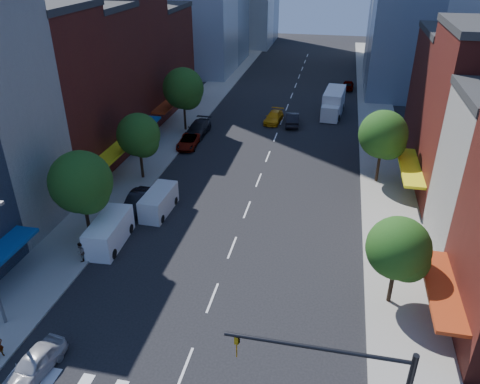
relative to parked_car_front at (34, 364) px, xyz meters
The scene contains 24 objects.
ground 8.21m from the parked_car_front, 14.15° to the left, with size 220.00×220.00×0.00m, color black.
sidewalk_left 42.25m from the parked_car_front, 96.21° to the left, with size 5.00×120.00×0.15m, color gray.
sidewalk_right 46.71m from the parked_car_front, 64.06° to the left, with size 5.00×120.00×0.15m, color gray.
bldg_left_2 27.03m from the parked_car_front, 120.15° to the left, with size 12.00×9.00×16.00m, color #5D1A16.
bldg_left_3 34.32m from the parked_car_front, 112.86° to the left, with size 12.00×8.00×15.00m, color #591D16.
bldg_left_4 42.33m from the parked_car_front, 108.30° to the left, with size 12.00×9.00×17.00m, color #5D1A16.
bldg_left_5 51.04m from the parked_car_front, 104.93° to the left, with size 12.00×10.00×13.00m, color #591D16.
bldg_right_3 46.55m from the parked_car_front, 51.21° to the left, with size 12.00×10.00×13.00m, color #591D16.
tree_left_near 14.00m from the parked_car_front, 104.80° to the left, with size 4.80×4.80×7.30m.
tree_left_mid 24.47m from the parked_car_front, 98.12° to the left, with size 4.20×4.20×6.65m.
tree_left_far 38.34m from the parked_car_front, 95.14° to the left, with size 5.00×5.00×7.75m.
tree_right_near 22.23m from the parked_car_front, 26.87° to the left, with size 4.00×4.00×6.20m.
tree_right_far 34.36m from the parked_car_front, 54.95° to the left, with size 4.60×4.60×7.20m.
parked_car_front is the anchor object (origin of this frame).
parked_car_second 18.18m from the parked_car_front, 94.94° to the left, with size 1.63×4.68×1.54m, color black.
parked_car_third 32.91m from the parked_car_front, 92.73° to the left, with size 2.13×4.63×1.29m, color #999999.
parked_car_rear 36.96m from the parked_car_front, 92.43° to the left, with size 2.22×5.46×1.59m, color black.
cargo_van_near 12.50m from the parked_car_front, 97.17° to the left, with size 2.38×5.34×2.23m.
cargo_van_far 17.91m from the parked_car_front, 88.62° to the left, with size 2.06×4.82×2.04m.
taxi 43.89m from the parked_car_front, 80.91° to the left, with size 1.93×4.74×1.37m, color orange.
traffic_car_oncoming 43.82m from the parked_car_front, 77.57° to the left, with size 1.69×4.84×1.60m, color black.
traffic_car_far 63.63m from the parked_car_front, 75.03° to the left, with size 1.73×4.29×1.46m, color #999999.
box_truck 50.39m from the parked_car_front, 73.35° to the left, with size 3.11×8.31×3.27m.
pedestrian_far 10.16m from the parked_car_front, 104.64° to the left, with size 0.76×0.59×1.56m, color #999999.
Camera 1 is at (6.83, -17.39, 21.05)m, focal length 35.00 mm.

